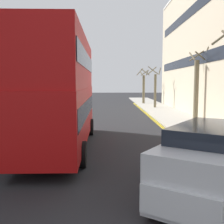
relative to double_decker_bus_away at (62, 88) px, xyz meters
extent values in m
cube|color=#ADA89E|center=(8.50, 5.34, -2.96)|extent=(4.00, 80.00, 0.14)
cube|color=#ADA89E|center=(-4.50, 5.34, -2.96)|extent=(4.00, 80.00, 0.14)
cube|color=yellow|center=(6.40, 3.34, -3.03)|extent=(0.10, 56.00, 0.01)
cube|color=yellow|center=(6.24, 3.34, -3.03)|extent=(0.10, 56.00, 0.01)
cube|color=#B20F0F|center=(0.00, 0.00, -1.29)|extent=(2.71, 10.85, 2.60)
cube|color=#B20F0F|center=(0.00, 0.00, 1.26)|extent=(2.65, 10.63, 2.50)
cube|color=black|center=(0.00, 0.00, -0.99)|extent=(2.73, 10.41, 0.84)
cube|color=black|center=(0.00, 0.00, 1.36)|extent=(2.71, 10.20, 0.80)
cube|color=yellow|center=(-0.10, 5.38, 0.26)|extent=(2.00, 0.10, 0.44)
cube|color=maroon|center=(0.00, 0.00, 2.56)|extent=(2.43, 9.76, 0.10)
cylinder|color=black|center=(-1.31, 3.32, -2.51)|extent=(0.32, 1.05, 1.04)
cylinder|color=black|center=(1.19, 3.37, -2.51)|extent=(0.32, 1.05, 1.04)
cylinder|color=black|center=(-1.19, -3.37, -2.51)|extent=(0.32, 1.05, 1.04)
cylinder|color=black|center=(1.31, -3.33, -2.51)|extent=(0.32, 1.05, 1.04)
cube|color=silver|center=(5.19, -6.27, -2.09)|extent=(4.19, 4.97, 1.50)
cube|color=black|center=(5.27, -6.14, -1.29)|extent=(3.12, 3.49, 0.76)
cube|color=silver|center=(4.15, -7.83, -2.35)|extent=(2.15, 1.98, 0.67)
cube|color=orange|center=(5.19, -6.27, -2.04)|extent=(3.99, 4.66, 0.10)
cylinder|color=black|center=(3.63, -6.98, -2.69)|extent=(0.56, 0.69, 0.68)
cylinder|color=black|center=(5.25, -4.56, -2.69)|extent=(0.56, 0.69, 0.68)
cylinder|color=#6B6047|center=(8.26, 21.76, -0.76)|extent=(0.32, 0.32, 4.26)
cylinder|color=#6B6047|center=(8.81, 21.76, 1.76)|extent=(0.12, 1.16, 0.86)
cylinder|color=#6B6047|center=(7.91, 22.37, 1.86)|extent=(1.32, 0.82, 1.06)
cylinder|color=#6B6047|center=(7.85, 21.21, 1.85)|extent=(1.22, 0.94, 1.05)
cylinder|color=#6B6047|center=(9.82, 9.77, -0.35)|extent=(0.41, 0.41, 5.09)
cylinder|color=#6B6047|center=(10.53, 9.72, 2.70)|extent=(0.23, 1.49, 1.09)
cylinder|color=#6B6047|center=(9.99, 10.38, 2.64)|extent=(1.30, 0.48, 0.97)
cylinder|color=#6B6047|center=(9.35, 9.68, 2.53)|extent=(0.31, 1.00, 0.75)
cylinder|color=#6B6047|center=(9.91, 9.31, 2.53)|extent=(1.01, 0.33, 0.75)
cylinder|color=#6B6047|center=(7.64, 28.92, -0.72)|extent=(0.38, 0.38, 4.33)
cylinder|color=#6B6047|center=(8.18, 29.01, 1.83)|extent=(0.31, 1.16, 0.86)
cylinder|color=#6B6047|center=(7.81, 29.44, 1.82)|extent=(1.12, 0.47, 0.85)
cylinder|color=#6B6047|center=(7.08, 29.46, 1.98)|extent=(1.19, 1.22, 1.16)
cylinder|color=#6B6047|center=(7.21, 28.74, 1.76)|extent=(0.49, 0.95, 0.73)
cylinder|color=#6B6047|center=(7.78, 28.27, 1.91)|extent=(1.38, 0.40, 1.02)
cube|color=black|center=(10.48, 15.09, 7.36)|extent=(0.04, 24.64, 1.00)
cube|color=black|center=(10.48, 15.09, 2.45)|extent=(0.04, 24.64, 1.00)
camera|label=1|loc=(2.39, -13.92, 0.28)|focal=44.26mm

